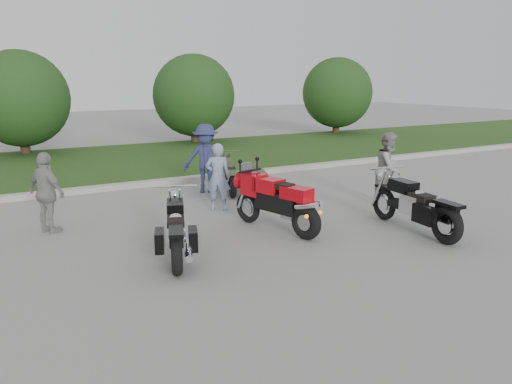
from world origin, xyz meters
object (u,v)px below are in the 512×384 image
sportbike_red (277,200)px  cruiser_left (177,233)px  cruiser_right (417,208)px  person_stripe (218,177)px  person_grey (389,168)px  person_back (47,193)px  cruiser_sidecar (244,177)px  person_denim (206,159)px

sportbike_red → cruiser_left: (-2.27, -0.49, -0.17)m
sportbike_red → cruiser_right: size_ratio=0.89×
sportbike_red → person_stripe: 2.06m
sportbike_red → cruiser_left: size_ratio=0.99×
person_grey → person_back: (-7.44, 1.50, -0.07)m
cruiser_right → person_grey: person_grey is taller
cruiser_left → cruiser_sidecar: (3.36, 3.91, -0.07)m
person_grey → sportbike_red: bearing=162.8°
cruiser_left → cruiser_sidecar: bearing=69.3°
cruiser_left → person_stripe: bearing=72.3°
person_stripe → person_denim: (0.50, 1.81, 0.13)m
person_grey → cruiser_right: bearing=-147.3°
cruiser_sidecar → person_stripe: bearing=-115.0°
sportbike_red → person_denim: size_ratio=1.22×
cruiser_left → cruiser_sidecar: 5.15m
cruiser_left → cruiser_right: bearing=8.6°
cruiser_left → cruiser_right: (4.60, -0.93, 0.04)m
sportbike_red → cruiser_right: (2.33, -1.41, -0.14)m
person_denim → cruiser_right: bearing=-38.7°
cruiser_left → person_back: person_back is taller
person_stripe → person_grey: person_grey is taller
sportbike_red → cruiser_right: bearing=-46.1°
cruiser_sidecar → person_denim: (-0.91, 0.42, 0.51)m
person_stripe → person_grey: bearing=-165.6°
person_denim → person_grey: bearing=-15.0°
cruiser_right → cruiser_sidecar: cruiser_right is taller
person_stripe → person_denim: person_denim is taller
cruiser_left → person_back: bearing=142.5°
cruiser_right → person_stripe: (-2.66, 3.44, 0.28)m
person_back → cruiser_sidecar: bearing=-105.7°
cruiser_sidecar → person_grey: person_grey is taller
person_grey → person_denim: person_denim is taller
person_denim → person_back: 4.45m
cruiser_left → person_grey: size_ratio=1.29×
cruiser_right → person_grey: 2.37m
cruiser_right → person_back: (-6.26, 3.53, 0.31)m
cruiser_right → cruiser_sidecar: size_ratio=1.21×
cruiser_left → sportbike_red: bearing=32.1°
cruiser_right → person_stripe: size_ratio=1.62×
cruiser_sidecar → person_stripe: person_stripe is taller
cruiser_right → person_stripe: 4.35m
person_stripe → person_grey: 4.09m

